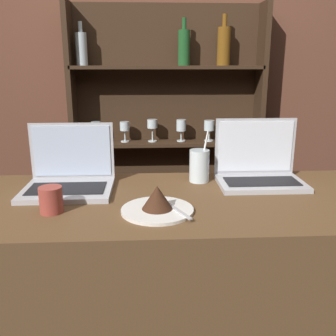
# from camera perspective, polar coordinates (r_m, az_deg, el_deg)

# --- Properties ---
(bar_counter) EXTENTS (2.20, 0.62, 1.02)m
(bar_counter) POSITION_cam_1_polar(r_m,az_deg,el_deg) (1.54, -1.60, -22.80)
(bar_counter) COLOR brown
(bar_counter) RESTS_ON ground_plane
(back_wall) EXTENTS (7.00, 0.06, 2.70)m
(back_wall) POSITION_cam_1_polar(r_m,az_deg,el_deg) (2.38, -2.51, 12.83)
(back_wall) COLOR brown
(back_wall) RESTS_ON ground_plane
(back_shelf) EXTENTS (1.15, 0.18, 1.81)m
(back_shelf) POSITION_cam_1_polar(r_m,az_deg,el_deg) (2.36, -0.12, 3.04)
(back_shelf) COLOR #332114
(back_shelf) RESTS_ON ground_plane
(laptop_near) EXTENTS (0.31, 0.25, 0.23)m
(laptop_near) POSITION_cam_1_polar(r_m,az_deg,el_deg) (1.42, -14.81, -1.21)
(laptop_near) COLOR #ADADB2
(laptop_near) RESTS_ON bar_counter
(laptop_far) EXTENTS (0.32, 0.21, 0.24)m
(laptop_far) POSITION_cam_1_polar(r_m,az_deg,el_deg) (1.48, 13.63, -0.09)
(laptop_far) COLOR #ADADB2
(laptop_far) RESTS_ON bar_counter
(cake_plate) EXTENTS (0.23, 0.23, 0.08)m
(cake_plate) POSITION_cam_1_polar(r_m,az_deg,el_deg) (1.17, -1.80, -5.33)
(cake_plate) COLOR silver
(cake_plate) RESTS_ON bar_counter
(water_glass) EXTENTS (0.08, 0.08, 0.20)m
(water_glass) POSITION_cam_1_polar(r_m,az_deg,el_deg) (1.46, 4.79, 0.36)
(water_glass) COLOR silver
(water_glass) RESTS_ON bar_counter
(coffee_cup) EXTENTS (0.07, 0.07, 0.08)m
(coffee_cup) POSITION_cam_1_polar(r_m,az_deg,el_deg) (1.21, -17.40, -4.65)
(coffee_cup) COLOR #993D33
(coffee_cup) RESTS_ON bar_counter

